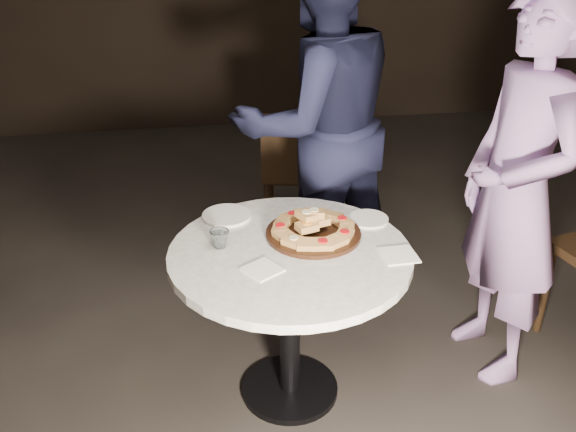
{
  "coord_description": "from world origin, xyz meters",
  "views": [
    {
      "loc": [
        -0.46,
        -2.31,
        2.03
      ],
      "look_at": [
        -0.1,
        -0.09,
        0.86
      ],
      "focal_mm": 40.0,
      "sensor_mm": 36.0,
      "label": 1
    }
  ],
  "objects_px": {
    "focaccia_pile": "(313,226)",
    "diner_navy": "(317,124)",
    "chair_far": "(295,166)",
    "water_glass": "(220,239)",
    "serving_board": "(313,234)",
    "diner_teal": "(516,194)",
    "table": "(290,279)"
  },
  "relations": [
    {
      "from": "serving_board",
      "to": "diner_teal",
      "type": "bearing_deg",
      "value": -1.56
    },
    {
      "from": "serving_board",
      "to": "diner_teal",
      "type": "distance_m",
      "value": 0.87
    },
    {
      "from": "serving_board",
      "to": "chair_far",
      "type": "height_order",
      "value": "chair_far"
    },
    {
      "from": "chair_far",
      "to": "serving_board",
      "type": "bearing_deg",
      "value": 95.37
    },
    {
      "from": "serving_board",
      "to": "diner_navy",
      "type": "height_order",
      "value": "diner_navy"
    },
    {
      "from": "focaccia_pile",
      "to": "diner_navy",
      "type": "bearing_deg",
      "value": 77.32
    },
    {
      "from": "chair_far",
      "to": "diner_navy",
      "type": "height_order",
      "value": "diner_navy"
    },
    {
      "from": "chair_far",
      "to": "focaccia_pile",
      "type": "bearing_deg",
      "value": 95.23
    },
    {
      "from": "chair_far",
      "to": "water_glass",
      "type": "bearing_deg",
      "value": 79.89
    },
    {
      "from": "table",
      "to": "focaccia_pile",
      "type": "relative_size",
      "value": 3.14
    },
    {
      "from": "serving_board",
      "to": "water_glass",
      "type": "distance_m",
      "value": 0.39
    },
    {
      "from": "water_glass",
      "to": "chair_far",
      "type": "xyz_separation_m",
      "value": [
        0.54,
        1.33,
        -0.28
      ]
    },
    {
      "from": "table",
      "to": "water_glass",
      "type": "bearing_deg",
      "value": 164.56
    },
    {
      "from": "serving_board",
      "to": "diner_teal",
      "type": "relative_size",
      "value": 0.23
    },
    {
      "from": "focaccia_pile",
      "to": "diner_navy",
      "type": "xyz_separation_m",
      "value": [
        0.17,
        0.75,
        0.17
      ]
    },
    {
      "from": "diner_navy",
      "to": "diner_teal",
      "type": "height_order",
      "value": "diner_navy"
    },
    {
      "from": "diner_teal",
      "to": "diner_navy",
      "type": "bearing_deg",
      "value": -143.57
    },
    {
      "from": "serving_board",
      "to": "water_glass",
      "type": "xyz_separation_m",
      "value": [
        -0.39,
        -0.03,
        0.03
      ]
    },
    {
      "from": "water_glass",
      "to": "diner_teal",
      "type": "bearing_deg",
      "value": 0.38
    },
    {
      "from": "serving_board",
      "to": "focaccia_pile",
      "type": "height_order",
      "value": "focaccia_pile"
    },
    {
      "from": "focaccia_pile",
      "to": "water_glass",
      "type": "distance_m",
      "value": 0.39
    },
    {
      "from": "serving_board",
      "to": "water_glass",
      "type": "bearing_deg",
      "value": -175.3
    },
    {
      "from": "diner_navy",
      "to": "diner_teal",
      "type": "xyz_separation_m",
      "value": [
        0.7,
        -0.78,
        -0.08
      ]
    },
    {
      "from": "focaccia_pile",
      "to": "chair_far",
      "type": "bearing_deg",
      "value": 83.37
    },
    {
      "from": "focaccia_pile",
      "to": "diner_teal",
      "type": "height_order",
      "value": "diner_teal"
    },
    {
      "from": "diner_navy",
      "to": "water_glass",
      "type": "bearing_deg",
      "value": 39.6
    },
    {
      "from": "serving_board",
      "to": "water_glass",
      "type": "relative_size",
      "value": 4.98
    },
    {
      "from": "diner_navy",
      "to": "diner_teal",
      "type": "relative_size",
      "value": 1.09
    },
    {
      "from": "diner_navy",
      "to": "diner_teal",
      "type": "bearing_deg",
      "value": 116.71
    },
    {
      "from": "table",
      "to": "focaccia_pile",
      "type": "xyz_separation_m",
      "value": [
        0.11,
        0.11,
        0.18
      ]
    },
    {
      "from": "focaccia_pile",
      "to": "diner_teal",
      "type": "bearing_deg",
      "value": -1.83
    },
    {
      "from": "water_glass",
      "to": "diner_teal",
      "type": "height_order",
      "value": "diner_teal"
    }
  ]
}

